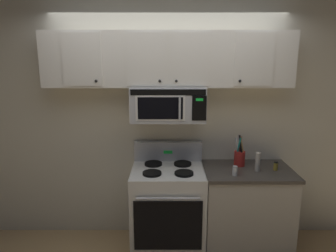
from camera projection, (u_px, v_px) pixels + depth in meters
back_wall at (168, 120)px, 3.46m from camera, size 5.20×0.10×2.70m
stove_range at (168, 207)px, 3.29m from camera, size 0.76×0.69×1.12m
over_range_microwave at (168, 104)px, 3.16m from camera, size 0.76×0.43×0.35m
upper_cabinets at (168, 59)px, 3.10m from camera, size 2.50×0.36×0.55m
counter_segment at (246, 208)px, 3.30m from camera, size 0.93×0.65×0.90m
utensil_crock_red at (240, 156)px, 3.29m from camera, size 0.12×0.12×0.35m
salt_shaker at (235, 171)px, 3.02m from camera, size 0.05×0.05×0.10m
pepper_mill at (258, 162)px, 3.13m from camera, size 0.05×0.05×0.20m
spice_jar at (276, 166)px, 3.16m from camera, size 0.04×0.04×0.10m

